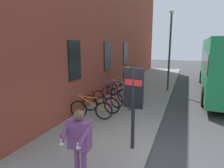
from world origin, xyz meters
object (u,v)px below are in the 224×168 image
at_px(bicycle_end_of_row, 91,109).
at_px(bicycle_beside_lamp, 107,98).
at_px(tourist_with_hotdogs, 79,139).
at_px(bicycle_by_door, 125,87).
at_px(pedestrian_near_bus, 127,78).
at_px(pedestrian_crossing_street, 132,87).
at_px(street_lamp, 170,43).
at_px(pedestrian_by_facade, 138,82).
at_px(bicycle_mid_rack, 101,104).
at_px(transit_info_sign, 134,94).
at_px(bicycle_nearest_sign, 115,94).
at_px(bicycle_under_window, 121,90).

height_order(bicycle_end_of_row, bicycle_beside_lamp, same).
height_order(bicycle_beside_lamp, tourist_with_hotdogs, tourist_with_hotdogs).
distance_m(bicycle_by_door, pedestrian_near_bus, 0.95).
height_order(pedestrian_crossing_street, pedestrian_near_bus, pedestrian_crossing_street).
xyz_separation_m(bicycle_end_of_row, street_lamp, (6.28, -2.34, 2.59)).
relative_size(pedestrian_crossing_street, pedestrian_near_bus, 1.03).
bearing_deg(tourist_with_hotdogs, pedestrian_by_facade, 2.41).
xyz_separation_m(pedestrian_crossing_street, street_lamp, (4.69, -1.12, 1.89)).
xyz_separation_m(bicycle_beside_lamp, pedestrian_crossing_street, (-0.17, -1.24, 0.70)).
xyz_separation_m(bicycle_mid_rack, street_lamp, (5.44, -2.29, 2.59)).
bearing_deg(bicycle_mid_rack, transit_info_sign, -139.80).
distance_m(pedestrian_by_facade, street_lamp, 4.18).
distance_m(bicycle_beside_lamp, pedestrian_by_facade, 1.72).
height_order(bicycle_nearest_sign, pedestrian_crossing_street, pedestrian_crossing_street).
distance_m(bicycle_by_door, pedestrian_by_facade, 2.24).
height_order(bicycle_end_of_row, bicycle_nearest_sign, same).
distance_m(bicycle_under_window, pedestrian_near_bus, 0.76).
height_order(bicycle_under_window, bicycle_by_door, same).
bearing_deg(bicycle_nearest_sign, bicycle_by_door, -0.77).
relative_size(bicycle_beside_lamp, pedestrian_near_bus, 1.00).
xyz_separation_m(bicycle_beside_lamp, bicycle_by_door, (2.70, -0.06, 0.00)).
bearing_deg(pedestrian_by_facade, bicycle_beside_lamp, 127.06).
bearing_deg(bicycle_beside_lamp, bicycle_under_window, -2.08).
xyz_separation_m(bicycle_end_of_row, bicycle_by_door, (4.47, -0.03, -0.00)).
bearing_deg(bicycle_under_window, bicycle_mid_rack, -179.97).
bearing_deg(transit_info_sign, pedestrian_crossing_street, 15.85).
height_order(pedestrian_crossing_street, pedestrian_by_facade, pedestrian_by_facade).
bearing_deg(pedestrian_near_bus, bicycle_by_door, 25.53).
distance_m(pedestrian_crossing_street, pedestrian_by_facade, 1.12).
bearing_deg(pedestrian_crossing_street, street_lamp, -13.45).
height_order(transit_info_sign, pedestrian_near_bus, transit_info_sign).
bearing_deg(bicycle_under_window, bicycle_end_of_row, 179.33).
relative_size(bicycle_beside_lamp, bicycle_nearest_sign, 1.01).
height_order(bicycle_by_door, pedestrian_by_facade, pedestrian_by_facade).
distance_m(pedestrian_by_facade, pedestrian_near_bus, 1.46).
relative_size(bicycle_under_window, street_lamp, 0.35).
relative_size(pedestrian_near_bus, street_lamp, 0.35).
bearing_deg(bicycle_nearest_sign, bicycle_beside_lamp, 177.95).
distance_m(bicycle_mid_rack, transit_info_sign, 3.46).
distance_m(bicycle_end_of_row, bicycle_by_door, 4.47).
relative_size(bicycle_nearest_sign, transit_info_sign, 0.72).
relative_size(bicycle_end_of_row, bicycle_by_door, 1.00).
height_order(bicycle_nearest_sign, bicycle_under_window, same).
relative_size(bicycle_end_of_row, transit_info_sign, 0.73).
bearing_deg(bicycle_nearest_sign, pedestrian_by_facade, -90.59).
bearing_deg(pedestrian_by_facade, pedestrian_near_bus, 38.17).
distance_m(bicycle_mid_rack, bicycle_beside_lamp, 0.93).
distance_m(transit_info_sign, street_lamp, 8.03).
bearing_deg(bicycle_beside_lamp, bicycle_nearest_sign, -2.05).
bearing_deg(bicycle_mid_rack, bicycle_by_door, 0.18).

